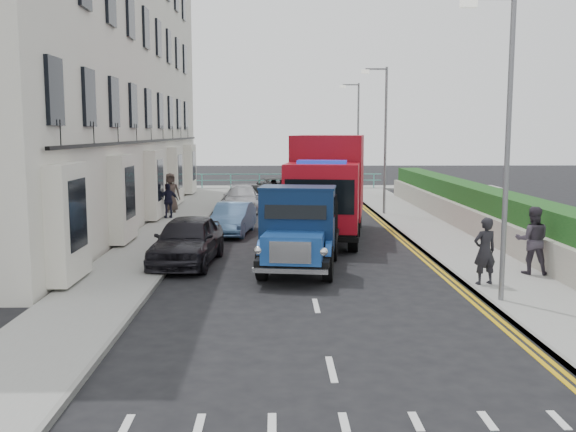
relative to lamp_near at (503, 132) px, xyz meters
The scene contains 22 objects.
ground 6.12m from the lamp_near, 154.42° to the left, with size 120.00×120.00×0.00m, color black.
pavement_west 14.98m from the lamp_near, 130.45° to the left, with size 2.40×38.00×0.12m, color gray.
pavement_east 11.74m from the lamp_near, 84.17° to the left, with size 2.60×38.00×0.12m, color gray.
promenade 31.53m from the lamp_near, 97.67° to the left, with size 30.00×2.50×0.12m, color gray.
sea_plane 62.27m from the lamp_near, 93.85° to the left, with size 120.00×120.00×0.00m, color #4E5C6A.
terrace_west 20.52m from the lamp_near, 132.29° to the left, with size 6.31×30.20×14.25m.
garden_east 11.82m from the lamp_near, 74.59° to the left, with size 1.45×28.00×1.75m.
seafront_railing 30.68m from the lamp_near, 97.88° to the left, with size 13.00×0.08×1.11m.
lamp_near is the anchor object (origin of this frame).
lamp_mid 16.00m from the lamp_near, 90.00° to the left, with size 1.23×0.18×7.00m.
lamp_far 26.00m from the lamp_near, 90.00° to the left, with size 1.23×0.18×7.00m.
bedford_lorry 6.30m from the lamp_near, 142.77° to the left, with size 2.69×5.39×2.45m.
red_lorry 10.47m from the lamp_near, 107.51° to the left, with size 3.60×7.66×3.86m.
parked_car_front 9.70m from the lamp_near, 148.37° to the left, with size 1.75×4.35×1.48m, color black.
parked_car_mid 12.99m from the lamp_near, 122.71° to the left, with size 1.30×3.72×1.23m, color #5C8CC6.
parked_car_rear 19.54m from the lamp_near, 110.73° to the left, with size 1.78×4.38×1.27m, color #B5B5BA.
seafront_car_left 24.55m from the lamp_near, 102.56° to the left, with size 2.18×4.72×1.31m, color black.
seafront_car_right 29.11m from the lamp_near, 95.38° to the left, with size 1.52×3.78×1.29m, color #A3A2A7.
pedestrian_east_near 3.40m from the lamp_near, 81.85° to the left, with size 0.63×0.41×1.73m, color black.
pedestrian_east_far 4.46m from the lamp_near, 55.03° to the left, with size 0.90×0.70×1.86m, color #3B333F.
pedestrian_west_near 17.85m from the lamp_near, 124.37° to the left, with size 0.91×0.38×1.56m, color black.
pedestrian_west_far 19.72m from the lamp_near, 121.46° to the left, with size 0.93×0.60×1.90m, color #3F332D.
Camera 1 is at (-0.96, -16.40, 3.99)m, focal length 40.00 mm.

